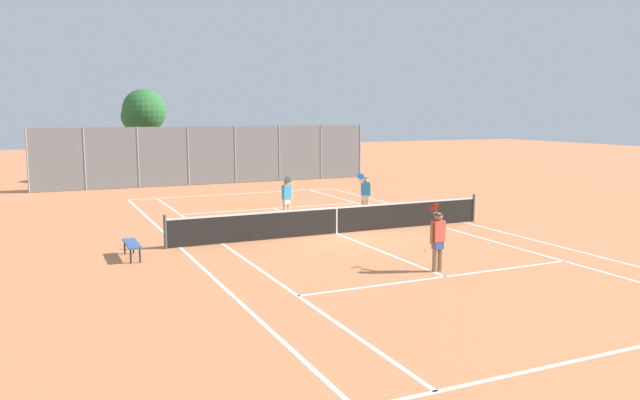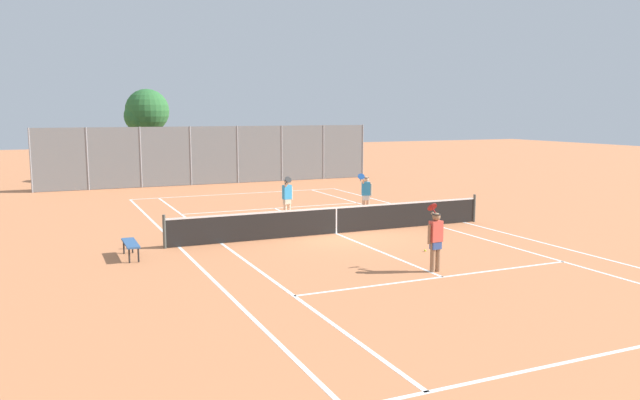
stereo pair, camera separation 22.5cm
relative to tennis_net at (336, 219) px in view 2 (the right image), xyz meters
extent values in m
plane|color=#CC7A4C|center=(0.00, 0.00, -0.51)|extent=(120.00, 120.00, 0.00)
cube|color=white|center=(0.00, -11.90, -0.51)|extent=(11.00, 0.10, 0.01)
cube|color=white|center=(0.00, 11.90, -0.51)|extent=(11.00, 0.10, 0.01)
cube|color=white|center=(-5.50, 0.00, -0.51)|extent=(0.10, 23.80, 0.01)
cube|color=white|center=(5.50, 0.00, -0.51)|extent=(0.10, 23.80, 0.01)
cube|color=white|center=(-4.13, 0.00, -0.51)|extent=(0.10, 23.80, 0.01)
cube|color=white|center=(4.13, 0.00, -0.51)|extent=(0.10, 23.80, 0.01)
cube|color=white|center=(0.00, -6.40, -0.51)|extent=(8.26, 0.10, 0.01)
cube|color=white|center=(0.00, 6.40, -0.51)|extent=(8.26, 0.10, 0.01)
cube|color=white|center=(0.00, 0.00, -0.51)|extent=(0.10, 12.80, 0.01)
cylinder|color=#474C47|center=(-5.95, 0.00, 0.03)|extent=(0.10, 0.10, 1.07)
cylinder|color=#474C47|center=(5.95, 0.00, 0.03)|extent=(0.10, 0.10, 1.07)
cube|color=black|center=(0.00, 0.00, -0.04)|extent=(11.90, 0.02, 0.89)
cube|color=white|center=(0.00, 0.00, 0.41)|extent=(11.90, 0.03, 0.06)
cube|color=white|center=(0.00, 0.00, -0.06)|extent=(0.05, 0.03, 0.89)
cylinder|color=#936B4C|center=(0.05, -5.85, -0.10)|extent=(0.13, 0.13, 0.82)
cylinder|color=#936B4C|center=(0.23, -5.84, -0.10)|extent=(0.13, 0.13, 0.82)
cube|color=#334C8C|center=(0.14, -5.85, 0.23)|extent=(0.29, 0.20, 0.24)
cube|color=#D84C3F|center=(0.14, -5.85, 0.59)|extent=(0.35, 0.22, 0.56)
sphere|color=#936B4C|center=(0.14, -5.85, 0.98)|extent=(0.22, 0.22, 0.22)
cylinder|color=black|center=(0.14, -5.85, 1.05)|extent=(0.23, 0.23, 0.02)
cylinder|color=#936B4C|center=(-0.08, -5.86, 0.53)|extent=(0.08, 0.08, 0.52)
cylinder|color=#936B4C|center=(0.27, -5.70, 0.88)|extent=(0.11, 0.46, 0.35)
cylinder|color=maroon|center=(0.38, -5.43, 1.04)|extent=(0.05, 0.25, 0.22)
cylinder|color=maroon|center=(0.37, -5.31, 1.15)|extent=(0.29, 0.21, 0.23)
cylinder|color=beige|center=(-0.44, 3.46, -0.10)|extent=(0.13, 0.13, 0.82)
cylinder|color=beige|center=(-0.61, 3.43, -0.10)|extent=(0.13, 0.13, 0.82)
cube|color=beige|center=(-0.52, 3.44, 0.23)|extent=(0.31, 0.23, 0.24)
cube|color=#3399D8|center=(-0.52, 3.44, 0.59)|extent=(0.37, 0.26, 0.56)
sphere|color=beige|center=(-0.52, 3.44, 0.98)|extent=(0.22, 0.22, 0.22)
cylinder|color=black|center=(-0.52, 3.44, 1.05)|extent=(0.23, 0.23, 0.02)
cylinder|color=beige|center=(-0.31, 3.48, 0.53)|extent=(0.08, 0.08, 0.52)
cylinder|color=beige|center=(-0.63, 3.28, 0.88)|extent=(0.16, 0.46, 0.35)
cylinder|color=black|center=(-0.71, 3.00, 1.04)|extent=(0.08, 0.25, 0.22)
cylinder|color=black|center=(-0.68, 2.88, 1.15)|extent=(0.31, 0.25, 0.23)
cylinder|color=#D8A884|center=(2.95, 3.14, -0.10)|extent=(0.13, 0.13, 0.82)
cylinder|color=#D8A884|center=(2.78, 3.21, -0.10)|extent=(0.13, 0.13, 0.82)
cube|color=white|center=(2.87, 3.17, 0.23)|extent=(0.33, 0.27, 0.24)
cube|color=#3399D8|center=(2.87, 3.17, 0.59)|extent=(0.39, 0.31, 0.56)
sphere|color=#D8A884|center=(2.87, 3.17, 0.98)|extent=(0.22, 0.22, 0.22)
cylinder|color=black|center=(2.87, 3.17, 1.05)|extent=(0.23, 0.23, 0.02)
cylinder|color=#D8A884|center=(3.07, 3.09, 0.53)|extent=(0.08, 0.08, 0.52)
cylinder|color=#D8A884|center=(2.70, 3.09, 0.88)|extent=(0.24, 0.45, 0.35)
cylinder|color=#1E4C99|center=(2.48, 2.89, 1.04)|extent=(0.12, 0.25, 0.22)
cylinder|color=#1E4C99|center=(2.44, 2.78, 1.15)|extent=(0.33, 0.28, 0.23)
sphere|color=#D1DB33|center=(1.27, -3.68, -0.48)|extent=(0.07, 0.07, 0.07)
sphere|color=#D1DB33|center=(-0.70, 4.52, -0.48)|extent=(0.07, 0.07, 0.07)
sphere|color=#D1DB33|center=(3.83, 0.93, -0.48)|extent=(0.07, 0.07, 0.07)
cube|color=#33598C|center=(-7.08, -0.88, -0.07)|extent=(0.36, 1.50, 0.05)
cylinder|color=#262626|center=(-6.96, -0.25, -0.30)|extent=(0.05, 0.05, 0.41)
cylinder|color=#262626|center=(-6.96, -1.52, -0.30)|extent=(0.05, 0.05, 0.41)
cylinder|color=#262626|center=(-7.21, -0.25, -0.30)|extent=(0.05, 0.05, 0.41)
cylinder|color=#262626|center=(-7.21, -1.52, -0.30)|extent=(0.05, 0.05, 0.41)
cylinder|color=gray|center=(-9.91, 16.77, 1.21)|extent=(0.08, 0.08, 3.44)
cylinder|color=gray|center=(-7.08, 16.77, 1.21)|extent=(0.08, 0.08, 3.44)
cylinder|color=gray|center=(-4.25, 16.77, 1.21)|extent=(0.08, 0.08, 3.44)
cylinder|color=gray|center=(-1.42, 16.77, 1.21)|extent=(0.08, 0.08, 3.44)
cylinder|color=gray|center=(1.42, 16.77, 1.21)|extent=(0.08, 0.08, 3.44)
cylinder|color=gray|center=(4.25, 16.77, 1.21)|extent=(0.08, 0.08, 3.44)
cylinder|color=gray|center=(7.08, 16.77, 1.21)|extent=(0.08, 0.08, 3.44)
cylinder|color=gray|center=(9.91, 16.77, 1.21)|extent=(0.08, 0.08, 3.44)
cube|color=slate|center=(0.00, 16.77, 1.21)|extent=(19.81, 0.02, 3.40)
cylinder|color=brown|center=(-3.22, 20.51, 1.19)|extent=(0.26, 0.26, 3.39)
sphere|color=#2D6B33|center=(-3.22, 20.51, 3.82)|extent=(2.68, 2.68, 2.68)
sphere|color=#2D6B33|center=(-3.70, 20.41, 3.49)|extent=(1.91, 1.91, 1.91)
camera|label=1|loc=(-9.48, -19.35, 3.72)|focal=35.00mm
camera|label=2|loc=(-9.28, -19.44, 3.72)|focal=35.00mm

